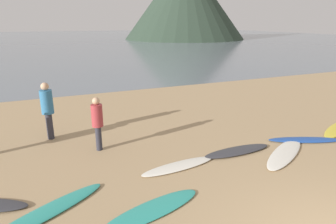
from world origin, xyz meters
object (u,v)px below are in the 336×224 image
surfboard_8 (336,130)px  person_2 (97,120)px  surfboard_6 (285,153)px  surfboard_7 (305,140)px  surfboard_2 (47,212)px  surfboard_5 (237,151)px  surfboard_4 (179,166)px  person_0 (47,106)px  surfboard_3 (153,209)px

surfboard_8 → person_2: person_2 is taller
surfboard_6 → surfboard_7: surfboard_7 is taller
surfboard_6 → surfboard_7: size_ratio=1.10×
surfboard_2 → person_2: size_ratio=1.67×
surfboard_5 → surfboard_7: surfboard_5 is taller
surfboard_4 → person_0: bearing=125.0°
surfboard_5 → surfboard_3: bearing=-154.2°
surfboard_2 → surfboard_7: 7.52m
person_0 → surfboard_8: bearing=-16.3°
surfboard_2 → surfboard_6: bearing=-26.6°
surfboard_8 → person_2: 7.91m
surfboard_2 → person_2: bearing=31.1°
surfboard_4 → surfboard_8: bearing=-3.5°
surfboard_5 → surfboard_4: bearing=-176.3°
surfboard_5 → person_2: 4.05m
surfboard_3 → surfboard_5: surfboard_5 is taller
surfboard_5 → person_0: bearing=145.8°
person_0 → person_2: 1.93m
surfboard_5 → person_2: size_ratio=1.36×
surfboard_6 → person_2: (-4.71, 2.34, 0.88)m
surfboard_3 → surfboard_8: 7.46m
surfboard_5 → surfboard_7: size_ratio=0.93×
surfboard_2 → surfboard_3: surfboard_2 is taller
surfboard_6 → surfboard_5: bearing=120.9°
surfboard_3 → surfboard_6: surfboard_6 is taller
surfboard_2 → surfboard_5: (5.05, 0.84, 0.01)m
surfboard_8 → person_2: bearing=143.0°
surfboard_5 → surfboard_8: size_ratio=0.99×
surfboard_5 → person_0: 5.85m
person_0 → surfboard_2: bearing=-91.0°
surfboard_6 → surfboard_8: (2.99, 0.76, -0.01)m
surfboard_4 → surfboard_3: bearing=-136.9°
surfboard_4 → surfboard_6: 3.09m
surfboard_6 → surfboard_2: bearing=151.4°
person_2 → surfboard_6: bearing=91.2°
surfboard_8 → person_2: size_ratio=1.37×
person_2 → surfboard_3: bearing=35.2°
surfboard_3 → surfboard_7: 5.74m
surfboard_2 → surfboard_8: (9.19, 0.97, -0.00)m
surfboard_8 → person_0: bearing=135.9°
surfboard_5 → surfboard_6: 1.31m
surfboard_3 → surfboard_5: 3.50m
surfboard_7 → surfboard_8: size_ratio=1.07×
surfboard_6 → person_0: size_ratio=1.38×
surfboard_3 → surfboard_7: surfboard_7 is taller
surfboard_4 → surfboard_6: (3.05, -0.48, 0.00)m
surfboard_3 → person_2: 3.44m
surfboard_6 → surfboard_4: bearing=140.5°
surfboard_8 → person_0: size_ratio=1.19×
surfboard_6 → person_0: 7.14m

